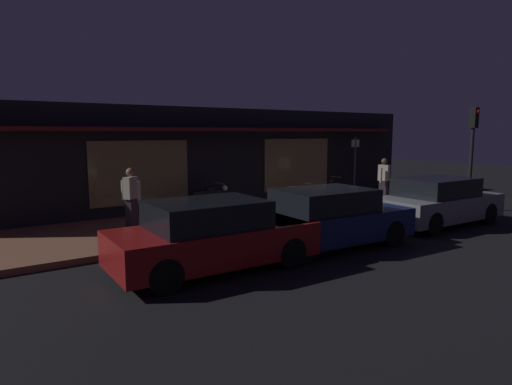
{
  "coord_description": "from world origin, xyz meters",
  "views": [
    {
      "loc": [
        -8.06,
        -8.42,
        2.75
      ],
      "look_at": [
        -0.58,
        2.4,
        0.95
      ],
      "focal_mm": 30.9,
      "sensor_mm": 36.0,
      "label": 1
    }
  ],
  "objects": [
    {
      "name": "parked_car_near",
      "position": [
        -3.9,
        -0.84,
        0.7
      ],
      "size": [
        4.15,
        1.88,
        1.42
      ],
      "color": "black",
      "rests_on": "ground_plane"
    },
    {
      "name": "traffic_light_pole",
      "position": [
        6.81,
        -0.09,
        2.48
      ],
      "size": [
        0.24,
        0.33,
        3.6
      ],
      "color": "black",
      "rests_on": "ground_plane"
    },
    {
      "name": "storefront_building",
      "position": [
        0.0,
        6.39,
        1.8
      ],
      "size": [
        18.0,
        3.3,
        3.6
      ],
      "color": "black",
      "rests_on": "ground_plane"
    },
    {
      "name": "sign_post",
      "position": [
        5.74,
        4.29,
        1.51
      ],
      "size": [
        0.44,
        0.09,
        2.4
      ],
      "color": "#47474C",
      "rests_on": "sidewalk_slab"
    },
    {
      "name": "bicycle_extra",
      "position": [
        3.7,
        3.46,
        0.51
      ],
      "size": [
        1.44,
        0.89,
        0.91
      ],
      "color": "black",
      "rests_on": "sidewalk_slab"
    },
    {
      "name": "ground_plane",
      "position": [
        0.0,
        0.0,
        0.0
      ],
      "size": [
        60.0,
        60.0,
        0.0
      ],
      "primitive_type": "plane",
      "color": "black"
    },
    {
      "name": "person_photographer",
      "position": [
        -4.21,
        3.0,
        1.03
      ],
      "size": [
        0.44,
        0.56,
        1.67
      ],
      "color": "#28232D",
      "rests_on": "sidewalk_slab"
    },
    {
      "name": "person_bystander",
      "position": [
        4.89,
        2.07,
        1.03
      ],
      "size": [
        0.61,
        0.42,
        1.67
      ],
      "color": "#28232D",
      "rests_on": "sidewalk_slab"
    },
    {
      "name": "parked_car_across",
      "position": [
        3.74,
        -0.86,
        0.7
      ],
      "size": [
        4.14,
        1.86,
        1.42
      ],
      "color": "black",
      "rests_on": "ground_plane"
    },
    {
      "name": "parked_car_far",
      "position": [
        -0.75,
        -0.87,
        0.7
      ],
      "size": [
        4.19,
        1.97,
        1.42
      ],
      "color": "black",
      "rests_on": "ground_plane"
    },
    {
      "name": "bicycle_parked",
      "position": [
        1.29,
        2.62,
        0.51
      ],
      "size": [
        1.66,
        0.42,
        0.91
      ],
      "color": "black",
      "rests_on": "sidewalk_slab"
    },
    {
      "name": "sidewalk_slab",
      "position": [
        0.0,
        3.0,
        0.07
      ],
      "size": [
        18.0,
        4.0,
        0.15
      ],
      "primitive_type": "cube",
      "color": "brown",
      "rests_on": "ground_plane"
    },
    {
      "name": "motorcycle",
      "position": [
        -1.4,
        3.96,
        0.65
      ],
      "size": [
        1.7,
        0.55,
        0.97
      ],
      "color": "black",
      "rests_on": "sidewalk_slab"
    }
  ]
}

